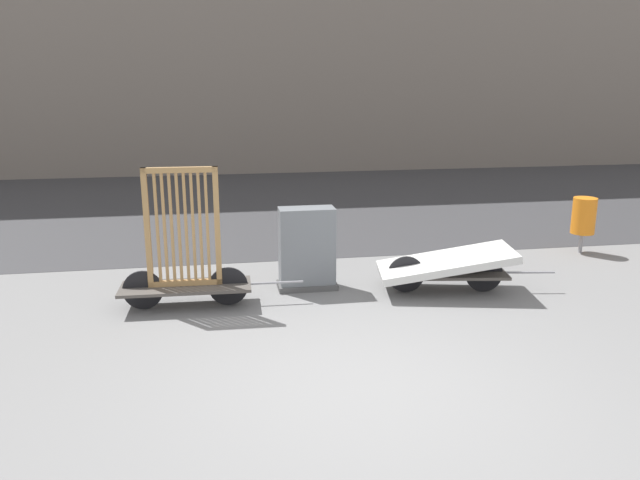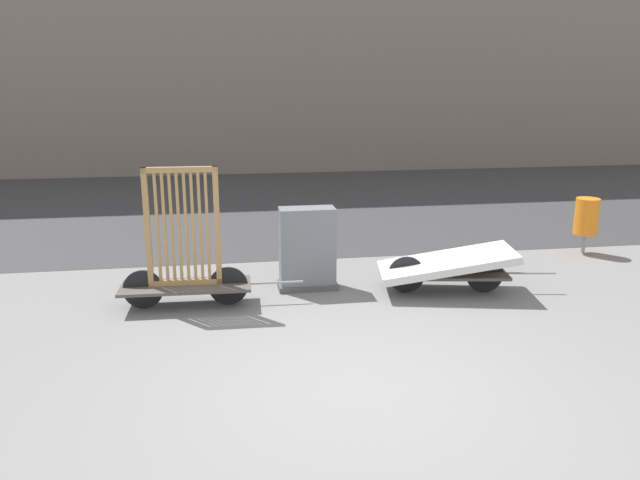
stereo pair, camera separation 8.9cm
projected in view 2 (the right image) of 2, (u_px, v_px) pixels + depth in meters
ground_plane at (361, 386)px, 6.09m from camera, size 60.00×60.00×0.00m
road_strip at (275, 203)px, 15.06m from camera, size 56.00×9.88×0.01m
bike_cart_with_bedframe at (185, 262)px, 8.09m from camera, size 2.40×0.66×1.85m
bike_cart_with_mattress at (446, 265)px, 8.69m from camera, size 2.52×1.20×0.64m
utility_cabinet at (307, 251)px, 8.83m from camera, size 0.84×0.42×1.17m
trash_bin at (587, 217)px, 10.59m from camera, size 0.39×0.39×0.96m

